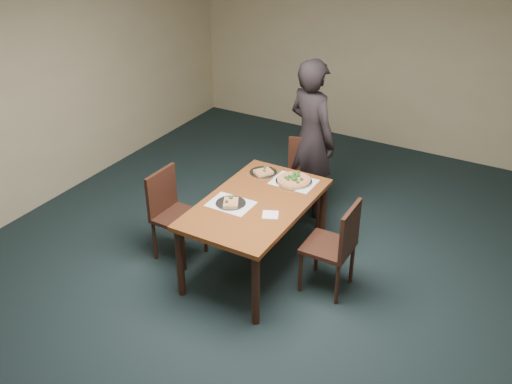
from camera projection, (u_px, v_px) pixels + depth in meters
The scene contains 13 objects.
ground at pixel (247, 306), 5.12m from camera, with size 8.00×8.00×0.00m, color black.
room_shell at pixel (246, 127), 4.27m from camera, with size 8.00×8.00×8.00m.
dining_table at pixel (256, 210), 5.31m from camera, with size 0.90×1.50×0.75m.
chair_far at pixel (305, 175), 6.21m from camera, with size 0.53×0.53×0.91m.
chair_left at pixel (172, 209), 5.59m from camera, with size 0.43×0.43×0.91m.
chair_right at pixel (337, 243), 5.08m from camera, with size 0.42×0.42×0.91m.
diner at pixel (311, 139), 6.17m from camera, with size 0.64×0.42×1.77m, color black.
placemat_main at pixel (294, 182), 5.59m from camera, with size 0.42×0.32×0.00m, color white.
placemat_near at pixel (231, 204), 5.22m from camera, with size 0.40×0.30×0.00m, color white.
pizza_pan at pixel (294, 180), 5.58m from camera, with size 0.36×0.36×0.07m.
slice_plate_near at pixel (231, 203), 5.21m from camera, with size 0.28×0.28×0.06m.
slice_plate_far at pixel (263, 172), 5.75m from camera, with size 0.28×0.28×0.06m.
napkin at pixel (270, 215), 5.05m from camera, with size 0.14×0.14×0.01m, color white.
Camera 1 is at (2.03, -3.40, 3.41)m, focal length 40.00 mm.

